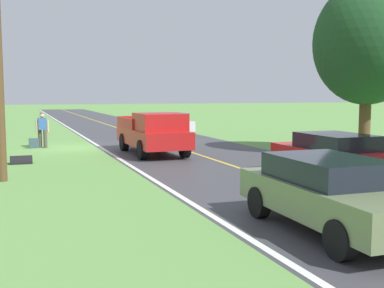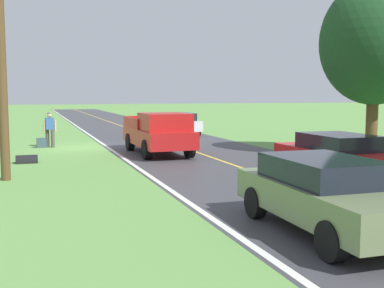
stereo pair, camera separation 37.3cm
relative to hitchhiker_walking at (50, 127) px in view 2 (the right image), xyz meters
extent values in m
plane|color=#609347|center=(-1.54, 0.63, -0.98)|extent=(200.00, 200.00, 0.00)
cube|color=#3D3D42|center=(-6.18, 0.63, -0.98)|extent=(7.36, 120.00, 0.00)
cube|color=silver|center=(-2.68, 0.63, -0.98)|extent=(0.16, 117.60, 0.00)
cube|color=gold|center=(-6.18, 0.63, -0.98)|extent=(0.14, 117.60, 0.00)
cylinder|color=#4C473D|center=(-0.12, 0.14, -0.54)|extent=(0.18, 0.18, 0.88)
cylinder|color=#4C473D|center=(0.12, -0.08, -0.54)|extent=(0.18, 0.18, 0.88)
cube|color=#335999|center=(0.00, 0.03, 0.19)|extent=(0.42, 0.29, 0.58)
sphere|color=tan|center=(0.00, 0.03, 0.59)|extent=(0.23, 0.23, 0.23)
sphere|color=#4C564C|center=(0.00, 0.03, 0.67)|extent=(0.20, 0.20, 0.20)
cube|color=black|center=(0.01, -0.17, 0.22)|extent=(0.34, 0.23, 0.44)
cylinder|color=tan|center=(-0.26, 0.03, 0.08)|extent=(0.10, 0.10, 0.58)
cylinder|color=tan|center=(0.25, 0.07, 0.08)|extent=(0.10, 0.10, 0.58)
cube|color=#384C56|center=(0.41, 0.12, -0.74)|extent=(0.48, 0.24, 0.48)
cube|color=#B21919|center=(-4.40, 4.11, -0.23)|extent=(2.05, 5.42, 0.70)
cube|color=#B21919|center=(-4.41, 5.30, 0.48)|extent=(1.86, 2.18, 0.72)
cube|color=black|center=(-4.41, 5.30, 0.55)|extent=(1.69, 1.31, 0.43)
cube|color=#B21919|center=(-5.33, 3.02, 0.34)|extent=(0.13, 3.02, 0.45)
cube|color=#B21919|center=(-3.45, 3.04, 0.34)|extent=(0.13, 3.02, 0.45)
cube|color=#B21919|center=(-4.38, 1.52, 0.34)|extent=(1.84, 0.12, 0.45)
cylinder|color=black|center=(-5.31, 5.85, -0.58)|extent=(0.31, 0.80, 0.80)
cylinder|color=black|center=(-3.51, 5.87, -0.58)|extent=(0.31, 0.80, 0.80)
cylinder|color=black|center=(-5.28, 2.55, -0.58)|extent=(0.31, 0.80, 0.80)
cylinder|color=black|center=(-3.49, 2.57, -0.58)|extent=(0.31, 0.80, 0.80)
cylinder|color=brown|center=(-13.06, 7.47, 0.44)|extent=(0.50, 0.50, 2.84)
ellipsoid|color=#1E4723|center=(-13.06, 7.47, 3.83)|extent=(4.62, 4.62, 5.31)
cube|color=#66754C|center=(-4.39, 16.95, -0.34)|extent=(1.94, 4.44, 0.62)
cube|color=black|center=(-4.39, 16.75, 0.20)|extent=(1.68, 2.41, 0.46)
cylinder|color=black|center=(-3.51, 18.33, -0.65)|extent=(0.25, 0.66, 0.66)
cylinder|color=black|center=(-5.26, 15.57, -0.65)|extent=(0.25, 0.66, 0.66)
cylinder|color=black|center=(-3.57, 15.53, -0.65)|extent=(0.25, 0.66, 0.66)
cube|color=silver|center=(-8.15, -4.93, -0.34)|extent=(1.94, 4.44, 0.62)
cube|color=black|center=(-8.14, -4.73, 0.20)|extent=(1.67, 2.41, 0.46)
cylinder|color=black|center=(-7.33, -6.35, -0.65)|extent=(0.25, 0.66, 0.66)
cylinder|color=black|center=(-9.02, -6.32, -0.65)|extent=(0.25, 0.66, 0.66)
cylinder|color=black|center=(-7.28, -3.55, -0.65)|extent=(0.25, 0.66, 0.66)
cylinder|color=black|center=(-8.96, -3.52, -0.65)|extent=(0.25, 0.66, 0.66)
cube|color=red|center=(-7.94, 12.10, -0.34)|extent=(1.91, 4.42, 0.62)
cube|color=black|center=(-7.94, 12.30, 0.20)|extent=(1.66, 2.40, 0.46)
cylinder|color=black|center=(-7.12, 10.69, -0.65)|extent=(0.25, 0.66, 0.66)
cylinder|color=black|center=(-8.81, 10.71, -0.65)|extent=(0.25, 0.66, 0.66)
cylinder|color=black|center=(-7.08, 13.49, -0.65)|extent=(0.25, 0.66, 0.66)
cylinder|color=brown|center=(1.65, 9.06, 3.26)|extent=(0.28, 0.28, 8.48)
cylinder|color=black|center=(1.07, 5.34, -0.98)|extent=(0.80, 0.60, 0.60)
camera|label=1|loc=(1.24, 24.42, 1.64)|focal=44.88mm
camera|label=2|loc=(0.89, 24.54, 1.64)|focal=44.88mm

